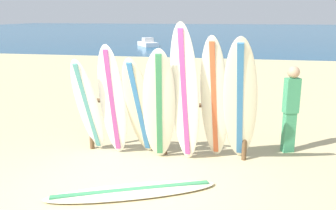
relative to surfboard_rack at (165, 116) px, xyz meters
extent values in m
plane|color=#CCB784|center=(-0.41, -2.00, -0.75)|extent=(120.00, 120.00, 0.00)
cube|color=navy|center=(-0.41, 56.00, -0.75)|extent=(120.00, 80.00, 0.01)
cylinder|color=brown|center=(-1.50, 0.00, -0.18)|extent=(0.09, 0.09, 1.15)
cylinder|color=brown|center=(0.00, 0.00, -0.18)|extent=(0.09, 0.09, 1.15)
cylinder|color=brown|center=(1.50, 0.00, -0.18)|extent=(0.09, 0.09, 1.15)
cylinder|color=brown|center=(0.00, 0.00, 0.25)|extent=(3.09, 0.08, 0.08)
ellipsoid|color=white|center=(-1.39, -0.32, 0.20)|extent=(0.57, 0.85, 1.90)
cube|color=teal|center=(-1.39, -0.32, 0.20)|extent=(0.18, 0.75, 1.76)
ellipsoid|color=white|center=(-0.91, -0.32, 0.32)|extent=(0.50, 0.59, 2.15)
cube|color=#A53F8C|center=(-0.91, -0.32, 0.32)|extent=(0.10, 0.55, 1.98)
ellipsoid|color=beige|center=(-0.40, -0.31, 0.22)|extent=(0.64, 0.96, 1.95)
cube|color=#3372B2|center=(-0.40, -0.31, 0.22)|extent=(0.21, 0.84, 1.80)
ellipsoid|color=white|center=(-0.01, -0.44, 0.30)|extent=(0.70, 0.78, 2.11)
cube|color=#388C59|center=(-0.01, -0.44, 0.30)|extent=(0.23, 0.65, 1.95)
ellipsoid|color=white|center=(0.44, -0.41, 0.51)|extent=(0.59, 0.71, 2.53)
cube|color=#A53F8C|center=(0.44, -0.41, 0.51)|extent=(0.18, 0.61, 2.33)
ellipsoid|color=silver|center=(0.94, -0.26, 0.41)|extent=(0.57, 0.91, 2.33)
cube|color=#CC5933|center=(0.94, -0.26, 0.41)|extent=(0.18, 0.81, 2.15)
ellipsoid|color=silver|center=(1.38, -0.37, 0.41)|extent=(0.65, 1.20, 2.33)
cube|color=#3372B2|center=(1.38, -0.37, 0.41)|extent=(0.18, 1.09, 2.15)
ellipsoid|color=beige|center=(-0.16, -1.67, -0.72)|extent=(2.60, 1.52, 0.07)
cube|color=#388C59|center=(-0.16, -1.67, -0.72)|extent=(2.23, 1.04, 0.08)
cube|color=#3F9966|center=(2.34, 0.60, -0.36)|extent=(0.26, 0.22, 0.79)
cube|color=#3F9966|center=(2.34, 0.60, 0.38)|extent=(0.32, 0.26, 0.67)
sphere|color=tan|center=(2.34, 0.60, 0.83)|extent=(0.23, 0.23, 0.23)
cube|color=silver|center=(-6.40, 23.63, -0.57)|extent=(2.22, 2.61, 0.35)
cube|color=silver|center=(-6.40, 23.63, -0.22)|extent=(1.11, 1.14, 0.36)
camera|label=1|loc=(1.36, -6.51, 1.88)|focal=39.12mm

